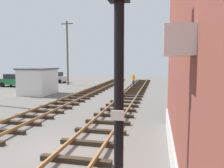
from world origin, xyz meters
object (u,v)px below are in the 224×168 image
object	(u,v)px
parked_car_blue	(33,76)
track_worker_foreground	(133,80)
utility_pole_far	(67,52)
signal_mast	(119,57)
control_hut	(38,81)
parked_car_silver	(55,77)
parked_car_green	(15,80)

from	to	relation	value
parked_car_blue	track_worker_foreground	distance (m)	19.29
parked_car_blue	utility_pole_far	bearing A→B (deg)	-28.83
utility_pole_far	track_worker_foreground	size ratio (longest dim) A/B	4.98
signal_mast	utility_pole_far	distance (m)	28.92
control_hut	parked_car_silver	size ratio (longest dim) A/B	0.90
signal_mast	utility_pole_far	xyz separation A→B (m)	(-12.47, 26.05, 1.39)
parked_car_green	parked_car_blue	world-z (taller)	same
parked_car_green	parked_car_silver	bearing A→B (deg)	67.54
parked_car_green	track_worker_foreground	world-z (taller)	track_worker_foreground
parked_car_blue	track_worker_foreground	bearing A→B (deg)	-15.44
control_hut	track_worker_foreground	xyz separation A→B (m)	(9.03, 9.07, -0.46)
parked_car_green	signal_mast	bearing A→B (deg)	-50.03
control_hut	parked_car_silver	xyz separation A→B (m)	(-4.35, 12.13, -0.49)
parked_car_green	utility_pole_far	world-z (taller)	utility_pole_far
control_hut	parked_car_green	distance (m)	9.03
signal_mast	parked_car_silver	bearing A→B (deg)	119.12
parked_car_blue	control_hut	bearing A→B (deg)	-56.07
utility_pole_far	track_worker_foreground	bearing A→B (deg)	-1.72
signal_mast	parked_car_green	xyz separation A→B (m)	(-18.73, 22.34, -2.56)
signal_mast	utility_pole_far	bearing A→B (deg)	115.58
signal_mast	control_hut	size ratio (longest dim) A/B	1.45
track_worker_foreground	control_hut	bearing A→B (deg)	-134.87
parked_car_blue	track_worker_foreground	xyz separation A→B (m)	(18.59, -5.14, 0.03)
control_hut	utility_pole_far	size ratio (longest dim) A/B	0.41
control_hut	parked_car_silver	bearing A→B (deg)	109.71
utility_pole_far	signal_mast	bearing A→B (deg)	-64.42
signal_mast	parked_car_green	world-z (taller)	signal_mast
parked_car_blue	track_worker_foreground	world-z (taller)	track_worker_foreground
parked_car_silver	track_worker_foreground	distance (m)	13.72
control_hut	parked_car_green	xyz separation A→B (m)	(-7.02, 5.66, -0.49)
control_hut	utility_pole_far	bearing A→B (deg)	94.67
signal_mast	parked_car_blue	xyz separation A→B (m)	(-21.27, 30.90, -2.56)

